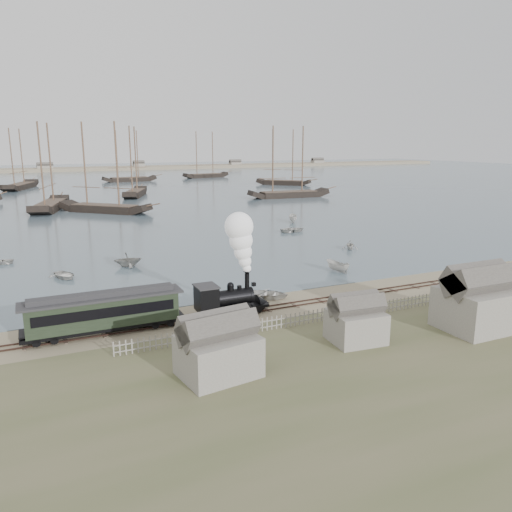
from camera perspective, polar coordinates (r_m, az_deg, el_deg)
name	(u,v)px	position (r m, az deg, el deg)	size (l,w,h in m)	color
ground	(267,302)	(49.82, 1.25, -5.25)	(600.00, 600.00, 0.00)	gray
harbor_water	(81,181)	(214.08, -19.34, 8.06)	(600.00, 336.00, 0.06)	#4C5F6D
rail_track	(276,307)	(48.11, 2.30, -5.88)	(120.00, 1.80, 0.16)	#39251F
picket_fence_west	(233,337)	(41.32, -2.65, -9.18)	(19.00, 0.10, 1.20)	gray
picket_fence_east	(417,307)	(50.77, 17.95, -5.55)	(15.00, 0.10, 1.20)	gray
shed_left	(219,375)	(35.06, -4.29, -13.43)	(5.00, 4.00, 4.10)	gray
shed_mid	(355,341)	(41.15, 11.26, -9.53)	(4.00, 3.50, 3.60)	gray
shed_right	(476,328)	(46.88, 23.80, -7.58)	(6.00, 5.00, 5.10)	gray
far_spit	(65,171)	(293.66, -20.96, 9.06)	(500.00, 20.00, 1.80)	tan
locomotive	(240,270)	(45.40, -1.87, -1.57)	(7.26, 2.71, 9.05)	black
passenger_coach	(104,311)	(43.00, -16.99, -6.03)	(12.91, 2.49, 3.14)	black
beached_dinghy	(268,294)	(50.82, 1.37, -4.37)	(4.19, 2.99, 0.87)	beige
rowboat_0	(65,275)	(62.03, -21.03, -2.04)	(3.73, 2.66, 0.77)	beige
rowboat_1	(128,259)	(65.38, -14.44, -0.36)	(3.46, 2.98, 1.82)	beige
rowboat_2	(337,266)	(61.52, 9.29, -1.18)	(3.46, 1.30, 1.33)	beige
rowboat_3	(293,229)	(87.88, 4.23, 3.05)	(4.40, 3.15, 0.91)	beige
rowboat_4	(350,245)	(74.53, 10.70, 1.27)	(2.72, 2.34, 1.43)	beige
rowboat_5	(293,219)	(98.38, 4.24, 4.29)	(3.93, 1.48, 1.52)	beige
schooner_2	(102,167)	(116.50, -17.17, 9.67)	(22.08, 5.10, 20.00)	black
schooner_3	(134,161)	(149.74, -13.82, 10.47)	(19.45, 4.49, 20.00)	black
schooner_4	(289,162)	(142.68, 3.83, 10.70)	(23.68, 5.46, 20.00)	black
schooner_5	(284,157)	(184.38, 3.18, 11.21)	(19.99, 4.61, 20.00)	black
schooner_7	(17,159)	(186.79, -25.61, 10.01)	(24.83, 5.73, 20.00)	black
schooner_8	(128,156)	(206.29, -14.39, 11.01)	(20.98, 4.84, 20.00)	black
schooner_9	(205,155)	(223.69, -5.79, 11.46)	(21.08, 4.87, 20.00)	black
schooner_10	(46,166)	(125.74, -22.83, 9.44)	(23.37, 5.39, 20.00)	black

